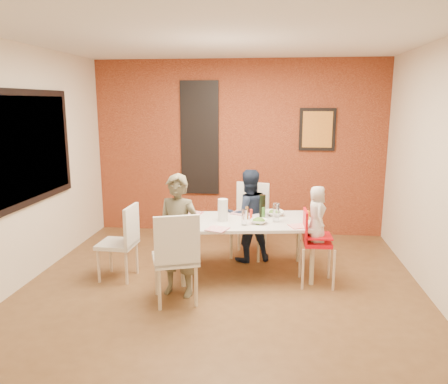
# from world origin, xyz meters

# --- Properties ---
(ground) EXTENTS (4.50, 4.50, 0.00)m
(ground) POSITION_xyz_m (0.00, 0.00, 0.00)
(ground) COLOR brown
(ground) RESTS_ON ground
(ceiling) EXTENTS (4.50, 4.50, 0.02)m
(ceiling) POSITION_xyz_m (0.00, 0.00, 2.70)
(ceiling) COLOR silver
(ceiling) RESTS_ON wall_back
(wall_back) EXTENTS (4.50, 0.02, 2.70)m
(wall_back) POSITION_xyz_m (0.00, 2.25, 1.35)
(wall_back) COLOR beige
(wall_back) RESTS_ON ground
(wall_front) EXTENTS (4.50, 0.02, 2.70)m
(wall_front) POSITION_xyz_m (0.00, -2.25, 1.35)
(wall_front) COLOR beige
(wall_front) RESTS_ON ground
(wall_left) EXTENTS (0.02, 4.50, 2.70)m
(wall_left) POSITION_xyz_m (-2.25, 0.00, 1.35)
(wall_left) COLOR beige
(wall_left) RESTS_ON ground
(wall_right) EXTENTS (0.02, 4.50, 2.70)m
(wall_right) POSITION_xyz_m (2.25, 0.00, 1.35)
(wall_right) COLOR beige
(wall_right) RESTS_ON ground
(brick_accent_wall) EXTENTS (4.50, 0.02, 2.70)m
(brick_accent_wall) POSITION_xyz_m (0.00, 2.23, 1.35)
(brick_accent_wall) COLOR maroon
(brick_accent_wall) RESTS_ON ground
(picture_window_frame) EXTENTS (0.05, 1.70, 1.30)m
(picture_window_frame) POSITION_xyz_m (-2.22, 0.20, 1.55)
(picture_window_frame) COLOR black
(picture_window_frame) RESTS_ON wall_left
(picture_window_pane) EXTENTS (0.02, 1.55, 1.15)m
(picture_window_pane) POSITION_xyz_m (-2.21, 0.20, 1.55)
(picture_window_pane) COLOR black
(picture_window_pane) RESTS_ON wall_left
(glassblock_strip) EXTENTS (0.55, 0.03, 1.70)m
(glassblock_strip) POSITION_xyz_m (-0.60, 2.21, 1.50)
(glassblock_strip) COLOR silver
(glassblock_strip) RESTS_ON wall_back
(glassblock_surround) EXTENTS (0.60, 0.03, 1.76)m
(glassblock_surround) POSITION_xyz_m (-0.60, 2.21, 1.50)
(glassblock_surround) COLOR black
(glassblock_surround) RESTS_ON wall_back
(art_print_frame) EXTENTS (0.54, 0.03, 0.64)m
(art_print_frame) POSITION_xyz_m (1.20, 2.21, 1.65)
(art_print_frame) COLOR black
(art_print_frame) RESTS_ON wall_back
(art_print_canvas) EXTENTS (0.44, 0.01, 0.54)m
(art_print_canvas) POSITION_xyz_m (1.20, 2.19, 1.65)
(art_print_canvas) COLOR gold
(art_print_canvas) RESTS_ON wall_back
(dining_table) EXTENTS (1.72, 1.12, 0.67)m
(dining_table) POSITION_xyz_m (0.24, 0.51, 0.61)
(dining_table) COLOR white
(dining_table) RESTS_ON ground
(chair_near) EXTENTS (0.58, 0.58, 0.98)m
(chair_near) POSITION_xyz_m (-0.41, -0.42, 0.55)
(chair_near) COLOR silver
(chair_near) RESTS_ON ground
(chair_far) EXTENTS (0.54, 0.54, 0.98)m
(chair_far) POSITION_xyz_m (0.26, 1.20, 0.55)
(chair_far) COLOR white
(chair_far) RESTS_ON ground
(chair_left) EXTENTS (0.43, 0.43, 0.89)m
(chair_left) POSITION_xyz_m (-1.17, 0.18, 0.50)
(chair_left) COLOR silver
(chair_left) RESTS_ON ground
(high_chair) EXTENTS (0.38, 0.38, 0.87)m
(high_chair) POSITION_xyz_m (1.03, 0.27, 0.52)
(high_chair) COLOR red
(high_chair) RESTS_ON ground
(child_near) EXTENTS (0.54, 0.42, 1.32)m
(child_near) POSITION_xyz_m (-0.44, -0.18, 0.66)
(child_near) COLOR brown
(child_near) RESTS_ON ground
(child_far) EXTENTS (0.71, 0.64, 1.21)m
(child_far) POSITION_xyz_m (0.24, 0.96, 0.61)
(child_far) COLOR #161E31
(child_far) RESTS_ON ground
(toddler) EXTENTS (0.24, 0.33, 0.63)m
(toddler) POSITION_xyz_m (1.05, 0.27, 0.83)
(toddler) COLOR beige
(toddler) RESTS_ON high_chair
(plate_near_left) EXTENTS (0.28, 0.28, 0.01)m
(plate_near_left) POSITION_xyz_m (-0.05, 0.07, 0.68)
(plate_near_left) COLOR white
(plate_near_left) RESTS_ON dining_table
(plate_far_mid) EXTENTS (0.32, 0.32, 0.01)m
(plate_far_mid) POSITION_xyz_m (0.17, 0.81, 0.68)
(plate_far_mid) COLOR silver
(plate_far_mid) RESTS_ON dining_table
(plate_near_right) EXTENTS (0.25, 0.25, 0.01)m
(plate_near_right) POSITION_xyz_m (0.85, 0.29, 0.67)
(plate_near_right) COLOR white
(plate_near_right) RESTS_ON dining_table
(plate_far_left) EXTENTS (0.29, 0.29, 0.01)m
(plate_far_left) POSITION_xyz_m (-0.46, 0.73, 0.68)
(plate_far_left) COLOR white
(plate_far_left) RESTS_ON dining_table
(salad_bowl_a) EXTENTS (0.23, 0.23, 0.05)m
(salad_bowl_a) POSITION_xyz_m (0.40, 0.38, 0.69)
(salad_bowl_a) COLOR white
(salad_bowl_a) RESTS_ON dining_table
(salad_bowl_b) EXTENTS (0.27, 0.27, 0.06)m
(salad_bowl_b) POSITION_xyz_m (0.58, 0.78, 0.70)
(salad_bowl_b) COLOR white
(salad_bowl_b) RESTS_ON dining_table
(wine_bottle) EXTENTS (0.08, 0.08, 0.28)m
(wine_bottle) POSITION_xyz_m (0.43, 0.64, 0.81)
(wine_bottle) COLOR black
(wine_bottle) RESTS_ON dining_table
(wine_glass_a) EXTENTS (0.06, 0.06, 0.18)m
(wine_glass_a) POSITION_xyz_m (0.24, 0.29, 0.76)
(wine_glass_a) COLOR white
(wine_glass_a) RESTS_ON dining_table
(wine_glass_b) EXTENTS (0.08, 0.08, 0.22)m
(wine_glass_b) POSITION_xyz_m (0.60, 0.48, 0.78)
(wine_glass_b) COLOR white
(wine_glass_b) RESTS_ON dining_table
(paper_towel_roll) EXTENTS (0.12, 0.12, 0.27)m
(paper_towel_roll) POSITION_xyz_m (-0.03, 0.44, 0.80)
(paper_towel_roll) COLOR silver
(paper_towel_roll) RESTS_ON dining_table
(condiment_red) EXTENTS (0.03, 0.03, 0.13)m
(condiment_red) POSITION_xyz_m (0.30, 0.53, 0.73)
(condiment_red) COLOR red
(condiment_red) RESTS_ON dining_table
(condiment_green) EXTENTS (0.04, 0.04, 0.14)m
(condiment_green) POSITION_xyz_m (0.45, 0.58, 0.74)
(condiment_green) COLOR #347326
(condiment_green) RESTS_ON dining_table
(condiment_brown) EXTENTS (0.04, 0.04, 0.15)m
(condiment_brown) POSITION_xyz_m (0.25, 0.55, 0.75)
(condiment_brown) COLOR brown
(condiment_brown) RESTS_ON dining_table
(sippy_cup) EXTENTS (0.06, 0.06, 0.10)m
(sippy_cup) POSITION_xyz_m (0.97, 0.63, 0.72)
(sippy_cup) COLOR orange
(sippy_cup) RESTS_ON dining_table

